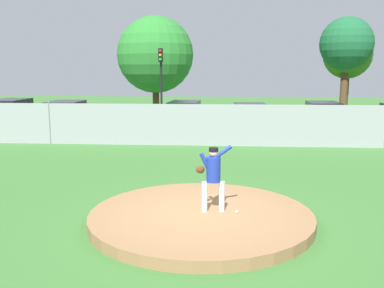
% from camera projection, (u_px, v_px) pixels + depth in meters
% --- Properties ---
extents(ground_plane, '(80.00, 80.00, 0.00)m').
position_uv_depth(ground_plane, '(210.00, 165.00, 15.72)').
color(ground_plane, '#386B2D').
extents(asphalt_strip, '(44.00, 7.00, 0.01)m').
position_uv_depth(asphalt_strip, '(215.00, 132.00, 24.07)').
color(asphalt_strip, '#2B2B2D').
rests_on(asphalt_strip, ground_plane).
extents(pitchers_mound, '(5.09, 5.09, 0.24)m').
position_uv_depth(pitchers_mound, '(201.00, 217.00, 9.81)').
color(pitchers_mound, olive).
rests_on(pitchers_mound, ground_plane).
extents(pitcher_youth, '(0.82, 0.32, 1.55)m').
position_uv_depth(pitcher_youth, '(213.00, 173.00, 9.69)').
color(pitcher_youth, silver).
rests_on(pitcher_youth, pitchers_mound).
extents(baseball, '(0.07, 0.07, 0.07)m').
position_uv_depth(baseball, '(237.00, 212.00, 9.70)').
color(baseball, white).
rests_on(baseball, pitchers_mound).
extents(chainlink_fence, '(38.15, 0.07, 2.00)m').
position_uv_depth(chainlink_fence, '(213.00, 125.00, 19.49)').
color(chainlink_fence, gray).
rests_on(chainlink_fence, ground_plane).
extents(parked_car_white, '(2.05, 4.87, 1.67)m').
position_uv_depth(parked_car_white, '(184.00, 117.00, 24.39)').
color(parked_car_white, silver).
rests_on(parked_car_white, ground_plane).
extents(parked_car_red, '(2.02, 4.49, 1.70)m').
position_uv_depth(parked_car_red, '(66.00, 117.00, 24.13)').
color(parked_car_red, '#A81919').
rests_on(parked_car_red, ground_plane).
extents(parked_car_navy, '(2.07, 4.85, 1.58)m').
position_uv_depth(parked_car_navy, '(250.00, 119.00, 23.68)').
color(parked_car_navy, '#161E4C').
rests_on(parked_car_navy, ground_plane).
extents(parked_car_charcoal, '(1.89, 4.44, 1.70)m').
position_uv_depth(parked_car_charcoal, '(323.00, 118.00, 23.46)').
color(parked_car_charcoal, '#232328').
rests_on(parked_car_charcoal, ground_plane).
extents(parked_car_burgundy, '(1.91, 4.79, 1.73)m').
position_uv_depth(parked_car_burgundy, '(11.00, 115.00, 25.18)').
color(parked_car_burgundy, maroon).
rests_on(parked_car_burgundy, ground_plane).
extents(traffic_cone_orange, '(0.40, 0.40, 0.55)m').
position_uv_depth(traffic_cone_orange, '(149.00, 121.00, 26.92)').
color(traffic_cone_orange, orange).
rests_on(traffic_cone_orange, asphalt_strip).
extents(traffic_light_near, '(0.28, 0.46, 4.80)m').
position_uv_depth(traffic_light_near, '(161.00, 72.00, 28.20)').
color(traffic_light_near, black).
rests_on(traffic_light_near, ground_plane).
extents(tree_broad_left, '(5.65, 5.65, 7.35)m').
position_uv_depth(tree_broad_left, '(155.00, 55.00, 31.87)').
color(tree_broad_left, '#4C331E').
rests_on(tree_broad_left, ground_plane).
extents(tree_leaning_west, '(3.91, 3.91, 7.29)m').
position_uv_depth(tree_leaning_west, '(346.00, 44.00, 31.78)').
color(tree_leaning_west, '#4C331E').
rests_on(tree_leaning_west, ground_plane).
extents(tree_tall_centre, '(3.68, 3.68, 6.41)m').
position_uv_depth(tree_tall_centre, '(348.00, 55.00, 32.76)').
color(tree_tall_centre, '#4C331E').
rests_on(tree_tall_centre, ground_plane).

